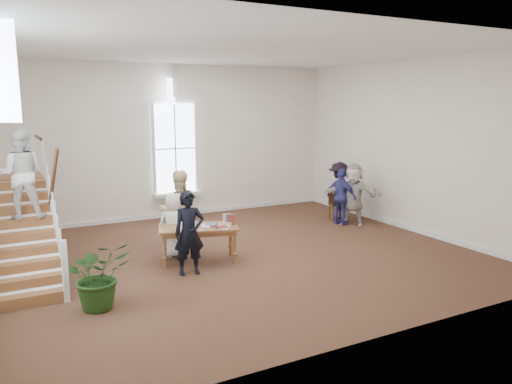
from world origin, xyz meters
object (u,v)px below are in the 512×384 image
elderly_woman (174,225)px  floor_plant (99,275)px  library_table (199,230)px  side_chair (336,202)px  woman_cluster_b (339,191)px  person_yellow (179,210)px  police_officer (189,233)px  woman_cluster_a (341,197)px  woman_cluster_c (353,195)px

elderly_woman → floor_plant: (-2.03, -2.13, -0.14)m
library_table → floor_plant: size_ratio=1.59×
side_chair → woman_cluster_b: bearing=-82.4°
person_yellow → floor_plant: person_yellow is taller
person_yellow → side_chair: 5.16m
library_table → elderly_woman: size_ratio=1.28×
elderly_woman → person_yellow: 0.62m
police_officer → woman_cluster_a: 5.55m
elderly_woman → person_yellow: person_yellow is taller
elderly_woman → person_yellow: (0.30, 0.50, 0.21)m
woman_cluster_b → elderly_woman: bearing=-33.0°
police_officer → floor_plant: size_ratio=1.46×
woman_cluster_b → library_table: bearing=-25.7°
police_officer → woman_cluster_b: (5.47, 2.34, 0.01)m
library_table → floor_plant: floor_plant is taller
side_chair → woman_cluster_c: bearing=-75.2°
police_officer → woman_cluster_b: bearing=29.1°
woman_cluster_b → floor_plant: bearing=-20.9°
person_yellow → woman_cluster_a: bearing=-173.7°
woman_cluster_b → woman_cluster_c: bearing=45.5°
police_officer → person_yellow: 1.80m
library_table → police_officer: size_ratio=1.09×
police_officer → floor_plant: bearing=-149.5°
elderly_woman → woman_cluster_b: woman_cluster_b is taller
woman_cluster_c → side_chair: size_ratio=1.83×
person_yellow → woman_cluster_c: person_yellow is taller
woman_cluster_b → side_chair: size_ratio=1.80×
woman_cluster_a → woman_cluster_c: (0.26, -0.20, 0.07)m
police_officer → woman_cluster_c: 5.73m
library_table → police_officer: bearing=-108.2°
police_officer → woman_cluster_c: (5.47, 1.69, 0.02)m
woman_cluster_b → woman_cluster_c: woman_cluster_c is taller
woman_cluster_a → side_chair: woman_cluster_a is taller
side_chair → woman_cluster_a: bearing=-98.8°
elderly_woman → floor_plant: 2.95m
woman_cluster_a → woman_cluster_c: bearing=-146.5°
woman_cluster_c → police_officer: bearing=-112.0°
floor_plant → woman_cluster_b: bearing=23.6°
library_table → woman_cluster_c: (5.01, 1.06, 0.17)m
person_yellow → woman_cluster_a: 4.82m
library_table → police_officer: (-0.46, -0.64, 0.14)m
woman_cluster_b → floor_plant: size_ratio=1.47×
woman_cluster_c → woman_cluster_a: bearing=-167.0°
police_officer → woman_cluster_a: size_ratio=1.06×
elderly_woman → woman_cluster_b: (5.37, 1.09, 0.13)m
floor_plant → library_table: bearing=32.6°
floor_plant → side_chair: floor_plant is taller
person_yellow → woman_cluster_b: bearing=-168.8°
woman_cluster_a → woman_cluster_b: 0.52m
library_table → woman_cluster_c: 5.13m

